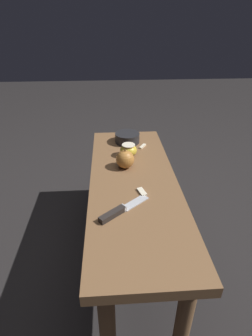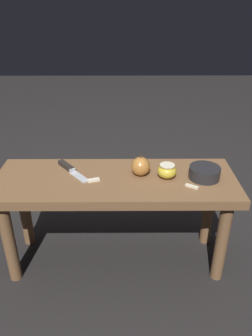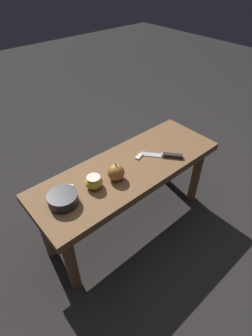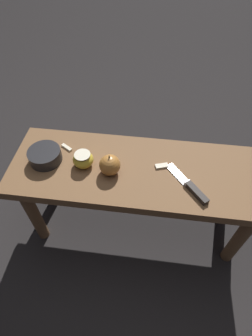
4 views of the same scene
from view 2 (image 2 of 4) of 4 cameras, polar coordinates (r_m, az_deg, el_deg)
ground_plane at (r=1.65m, az=-1.61°, el=-15.30°), size 8.00×8.00×0.00m
wooden_bench at (r=1.42m, az=-1.81°, el=-4.28°), size 1.02×0.36×0.45m
knife at (r=1.46m, az=-9.85°, el=-0.06°), size 0.16×0.19×0.02m
apple_whole at (r=1.39m, az=2.55°, el=0.30°), size 0.08×0.08×0.09m
apple_cut at (r=1.39m, az=7.14°, el=-0.51°), size 0.08×0.08×0.06m
apple_slice_near_knife at (r=1.34m, az=11.41°, el=-3.15°), size 0.05×0.04×0.01m
apple_slice_center at (r=1.37m, az=-5.70°, el=-2.10°), size 0.06×0.04×0.01m
bowl at (r=1.41m, az=13.51°, el=-0.76°), size 0.13×0.13×0.05m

